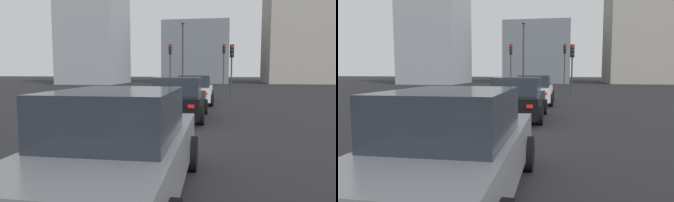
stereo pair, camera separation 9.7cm
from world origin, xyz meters
TOP-DOWN VIEW (x-y plane):
  - ground_plane at (0.00, 0.00)m, footprint 160.00×160.00m
  - car_white_lead at (7.95, -0.07)m, footprint 4.54×2.10m
  - car_black_second at (2.39, 0.12)m, footprint 4.23×2.11m
  - car_grey_third at (-5.04, -0.06)m, footprint 4.49×1.99m
  - traffic_light_near_left at (13.06, -2.27)m, footprint 0.32×0.29m
  - traffic_light_near_right at (19.79, 3.23)m, footprint 0.33×0.30m
  - traffic_light_far_left at (22.65, -1.87)m, footprint 0.32×0.29m
  - street_lamp_kerbside at (21.07, 2.17)m, footprint 0.56×0.36m
  - building_facade_left at (38.65, -14.00)m, footprint 9.31×11.62m
  - building_facade_center at (38.48, 2.00)m, footprint 9.68×9.48m
  - building_facade_right at (32.02, 16.00)m, footprint 8.86×7.84m

SIDE VIEW (x-z plane):
  - ground_plane at x=0.00m, z-range -0.20..0.00m
  - car_white_lead at x=7.95m, z-range -0.03..1.55m
  - car_grey_third at x=-5.04m, z-range -0.03..1.55m
  - car_black_second at x=2.39m, z-range -0.03..1.56m
  - traffic_light_near_left at x=13.06m, z-range 0.82..4.49m
  - traffic_light_near_right at x=19.79m, z-range 0.94..5.24m
  - traffic_light_far_left at x=22.65m, z-range 0.97..5.45m
  - street_lamp_kerbside at x=21.07m, z-range 0.64..7.23m
  - building_facade_center at x=38.48m, z-range 0.00..8.97m
  - building_facade_right at x=32.02m, z-range 0.00..13.04m
  - building_facade_left at x=38.65m, z-range 0.00..17.87m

